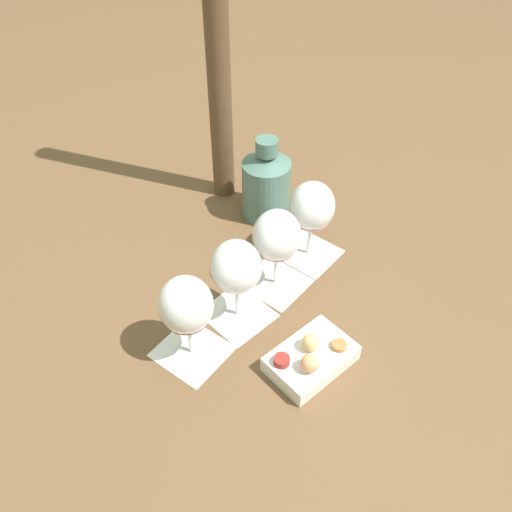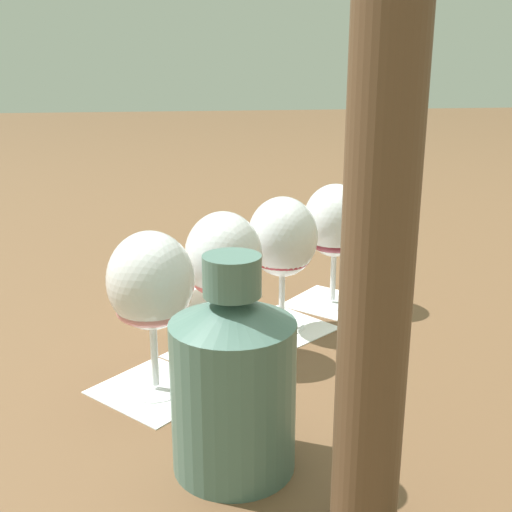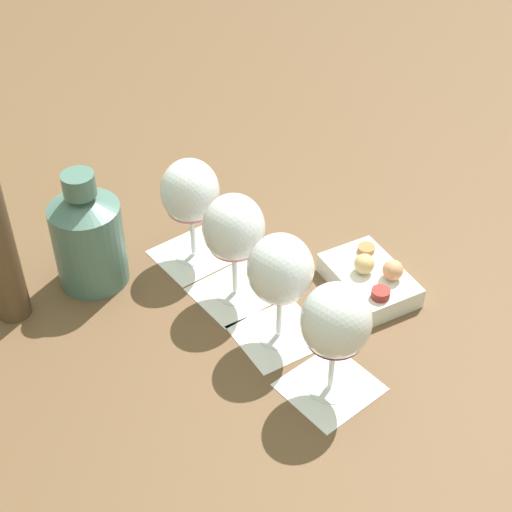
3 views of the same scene
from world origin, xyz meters
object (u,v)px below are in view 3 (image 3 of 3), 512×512
(snack_dish, at_px, (370,278))
(wine_glass_0, at_px, (190,195))
(wine_glass_2, at_px, (280,274))
(wine_glass_3, at_px, (336,325))
(ceramic_vase, at_px, (88,236))
(wine_glass_1, at_px, (234,232))

(snack_dish, bearing_deg, wine_glass_0, -101.03)
(wine_glass_2, relative_size, wine_glass_3, 1.00)
(wine_glass_0, height_order, snack_dish, wine_glass_0)
(wine_glass_2, height_order, snack_dish, wine_glass_2)
(ceramic_vase, bearing_deg, wine_glass_0, 115.32)
(wine_glass_1, height_order, ceramic_vase, ceramic_vase)
(wine_glass_1, xyz_separation_m, snack_dish, (-0.03, 0.21, -0.10))
(snack_dish, bearing_deg, wine_glass_2, -49.60)
(wine_glass_1, height_order, wine_glass_2, same)
(wine_glass_1, bearing_deg, wine_glass_0, -137.37)
(snack_dish, bearing_deg, ceramic_vase, -88.10)
(wine_glass_3, bearing_deg, wine_glass_0, -138.87)
(wine_glass_2, relative_size, ceramic_vase, 0.91)
(wine_glass_2, distance_m, ceramic_vase, 0.32)
(wine_glass_2, bearing_deg, snack_dish, 130.40)
(wine_glass_0, height_order, wine_glass_3, same)
(wine_glass_3, height_order, snack_dish, wine_glass_3)
(wine_glass_0, relative_size, ceramic_vase, 0.91)
(ceramic_vase, bearing_deg, snack_dish, 91.90)
(wine_glass_3, relative_size, ceramic_vase, 0.91)
(wine_glass_0, height_order, ceramic_vase, ceramic_vase)
(wine_glass_0, bearing_deg, ceramic_vase, -64.68)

